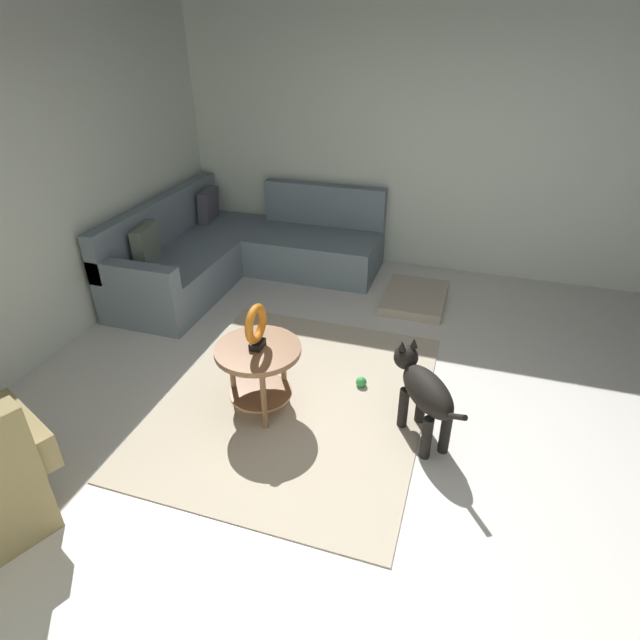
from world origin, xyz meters
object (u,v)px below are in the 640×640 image
object	(u,v)px
side_table	(259,362)
torus_sculpture	(256,326)
sectional_couch	(238,252)
dog_toy_ball	(361,382)
dog	(424,391)
dog_bed_mat	(415,298)

from	to	relation	value
side_table	torus_sculpture	world-z (taller)	torus_sculpture
sectional_couch	dog_toy_ball	world-z (taller)	sectional_couch
sectional_couch	dog_toy_ball	size ratio (longest dim) A/B	26.64
sectional_couch	dog	world-z (taller)	sectional_couch
sectional_couch	torus_sculpture	bearing A→B (deg)	-150.74
sectional_couch	dog_toy_ball	xyz separation A→B (m)	(-1.52, -1.75, -0.25)
side_table	dog_toy_ball	size ratio (longest dim) A/B	7.10
sectional_couch	dog_bed_mat	distance (m)	1.96
dog_bed_mat	dog	xyz separation A→B (m)	(-1.91, -0.32, 0.33)
side_table	dog_bed_mat	bearing A→B (deg)	-22.36
side_table	dog	xyz separation A→B (m)	(0.08, -1.14, -0.04)
sectional_couch	torus_sculpture	distance (m)	2.33
dog_toy_ball	side_table	bearing A→B (deg)	126.96
torus_sculpture	dog	xyz separation A→B (m)	(0.08, -1.14, -0.33)
sectional_couch	dog	bearing A→B (deg)	-130.37
dog_bed_mat	dog_toy_ball	xyz separation A→B (m)	(-1.52, 0.19, -0.00)
side_table	dog	size ratio (longest dim) A/B	0.86
dog	sectional_couch	bearing A→B (deg)	101.54
side_table	dog_bed_mat	xyz separation A→B (m)	(2.00, -0.82, -0.37)
dog_bed_mat	dog	world-z (taller)	dog
dog_bed_mat	dog	bearing A→B (deg)	-170.62
side_table	dog_toy_ball	world-z (taller)	side_table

